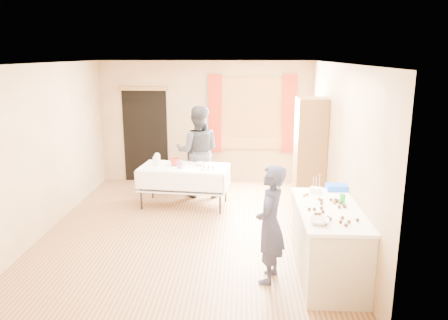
{
  "coord_description": "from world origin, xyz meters",
  "views": [
    {
      "loc": [
        0.82,
        -6.51,
        2.74
      ],
      "look_at": [
        0.53,
        0.0,
        1.15
      ],
      "focal_mm": 35.0,
      "sensor_mm": 36.0,
      "label": 1
    }
  ],
  "objects_px": {
    "girl": "(270,224)",
    "woman": "(198,151)",
    "cabinet": "(310,155)",
    "counter": "(328,243)",
    "party_table": "(184,182)",
    "chair": "(196,175)"
  },
  "relations": [
    {
      "from": "counter",
      "to": "woman",
      "type": "xyz_separation_m",
      "value": [
        -1.94,
        3.16,
        0.44
      ]
    },
    {
      "from": "counter",
      "to": "chair",
      "type": "distance_m",
      "value": 4.07
    },
    {
      "from": "cabinet",
      "to": "woman",
      "type": "bearing_deg",
      "value": 160.48
    },
    {
      "from": "chair",
      "to": "girl",
      "type": "bearing_deg",
      "value": -62.92
    },
    {
      "from": "party_table",
      "to": "chair",
      "type": "relative_size",
      "value": 1.62
    },
    {
      "from": "girl",
      "to": "woman",
      "type": "distance_m",
      "value": 3.5
    },
    {
      "from": "cabinet",
      "to": "counter",
      "type": "height_order",
      "value": "cabinet"
    },
    {
      "from": "cabinet",
      "to": "girl",
      "type": "xyz_separation_m",
      "value": [
        -0.83,
        -2.56,
        -0.27
      ]
    },
    {
      "from": "party_table",
      "to": "girl",
      "type": "bearing_deg",
      "value": -56.08
    },
    {
      "from": "cabinet",
      "to": "woman",
      "type": "xyz_separation_m",
      "value": [
        -2.04,
        0.72,
        -0.11
      ]
    },
    {
      "from": "party_table",
      "to": "chair",
      "type": "distance_m",
      "value": 0.99
    },
    {
      "from": "chair",
      "to": "girl",
      "type": "distance_m",
      "value": 3.89
    },
    {
      "from": "cabinet",
      "to": "woman",
      "type": "distance_m",
      "value": 2.17
    },
    {
      "from": "counter",
      "to": "party_table",
      "type": "height_order",
      "value": "counter"
    },
    {
      "from": "chair",
      "to": "girl",
      "type": "relative_size",
      "value": 0.7
    },
    {
      "from": "counter",
      "to": "chair",
      "type": "bearing_deg",
      "value": 119.98
    },
    {
      "from": "woman",
      "to": "party_table",
      "type": "bearing_deg",
      "value": 72.18
    },
    {
      "from": "counter",
      "to": "girl",
      "type": "relative_size",
      "value": 1.11
    },
    {
      "from": "counter",
      "to": "girl",
      "type": "distance_m",
      "value": 0.8
    },
    {
      "from": "girl",
      "to": "chair",
      "type": "bearing_deg",
      "value": -145.52
    },
    {
      "from": "party_table",
      "to": "counter",
      "type": "bearing_deg",
      "value": -43.77
    },
    {
      "from": "counter",
      "to": "party_table",
      "type": "bearing_deg",
      "value": 130.02
    }
  ]
}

